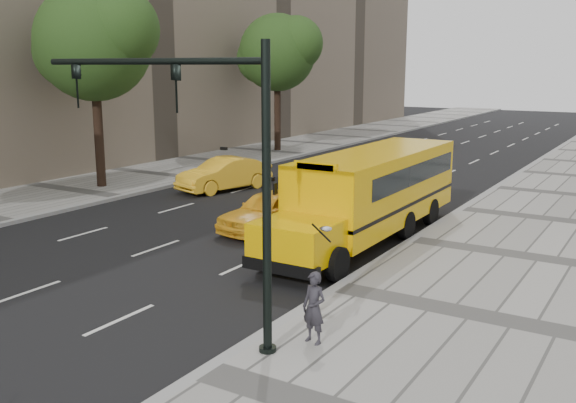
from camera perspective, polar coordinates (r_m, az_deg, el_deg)
The scene contains 11 objects.
ground at distance 24.86m, azimuth -2.05°, elevation -1.77°, with size 140.00×140.00×0.00m, color black.
sidewalk_far at distance 32.13m, azimuth -18.63°, elevation 0.89°, with size 6.00×140.00×0.15m, color gray.
curb_museum at distance 22.19m, azimuth 10.99°, elevation -3.48°, with size 0.30×140.00×0.15m, color gray.
curb_far at distance 29.92m, azimuth -14.93°, elevation 0.33°, with size 0.30×140.00×0.15m, color gray.
tree_b at distance 32.07m, azimuth -16.82°, elevation 13.44°, with size 6.11×5.43×9.67m.
tree_c at distance 44.43m, azimuth -0.86°, elevation 13.15°, with size 5.83×5.18×9.36m.
school_bus at distance 22.41m, azimuth 7.62°, elevation 1.22°, with size 2.96×11.56×3.19m.
taxi_near at distance 23.35m, azimuth -1.64°, elevation -0.81°, with size 1.75×4.35×1.48m, color yellow.
taxi_far at distance 31.09m, azimuth -5.68°, elevation 2.44°, with size 1.66×4.75×1.57m, color yellow.
pedestrian at distance 13.66m, azimuth 2.33°, elevation -9.43°, with size 0.57×0.37×1.55m, color #2A282E.
traffic_signal at distance 13.24m, azimuth -7.04°, elevation 4.00°, with size 6.18×0.36×6.40m.
Camera 1 is at (13.38, -20.10, 5.92)m, focal length 40.00 mm.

